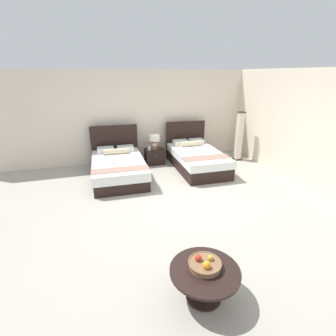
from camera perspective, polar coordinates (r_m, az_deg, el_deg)
The scene contains 11 objects.
ground_plane at distance 5.29m, azimuth 3.57°, elevation -8.58°, with size 9.93×10.13×0.02m, color #A6A195.
wall_back at distance 7.85m, azimuth -4.67°, elevation 11.64°, with size 9.93×0.12×2.69m, color beige.
wall_side_right at distance 6.84m, azimuth 28.50°, elevation 7.91°, with size 0.12×5.73×2.69m, color beige.
bed_near_window at distance 6.71m, azimuth -11.23°, elevation 0.32°, with size 1.39×2.23×1.18m.
bed_near_corner at distance 7.22m, azimuth 6.48°, elevation 2.22°, with size 1.30×2.24×1.18m.
nightstand at distance 7.58m, azimuth -3.06°, elevation 2.65°, with size 0.56×0.42×0.46m.
table_lamp at distance 7.45m, azimuth -3.17°, elevation 6.53°, with size 0.34×0.34×0.44m.
vase at distance 7.42m, azimuth -4.30°, elevation 4.61°, with size 0.10×0.10×0.14m.
coffee_table at distance 3.26m, azimuth 8.29°, elevation -23.17°, with size 0.83×0.83×0.42m.
fruit_bowl at distance 3.19m, azimuth 8.36°, elevation -20.75°, with size 0.40×0.40×0.15m.
floor_lamp_corner at distance 8.10m, azimuth 15.83°, elevation 6.90°, with size 0.21×0.21×1.50m.
Camera 1 is at (-1.65, -4.31, 2.57)m, focal length 26.84 mm.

